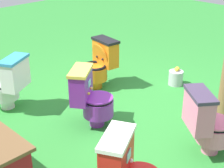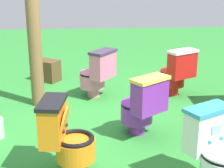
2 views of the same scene
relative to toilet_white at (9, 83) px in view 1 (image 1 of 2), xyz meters
The scene contains 6 objects.
ground 1.67m from the toilet_white, 145.26° to the right, with size 14.00×14.00×0.00m, color #2D8433.
toilet_white is the anchor object (origin of this frame).
toilet_purple 1.16m from the toilet_white, 155.98° to the right, with size 0.63×0.61×0.73m.
toilet_pink 2.52m from the toilet_white, 158.08° to the right, with size 0.62×0.64×0.73m.
toilet_orange 1.34m from the toilet_white, 104.60° to the right, with size 0.46×0.54×0.73m.
lemon_bucket 2.44m from the toilet_white, 117.43° to the right, with size 0.22×0.22×0.28m.
Camera 1 is at (-2.43, 2.84, 2.23)m, focal length 54.71 mm.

